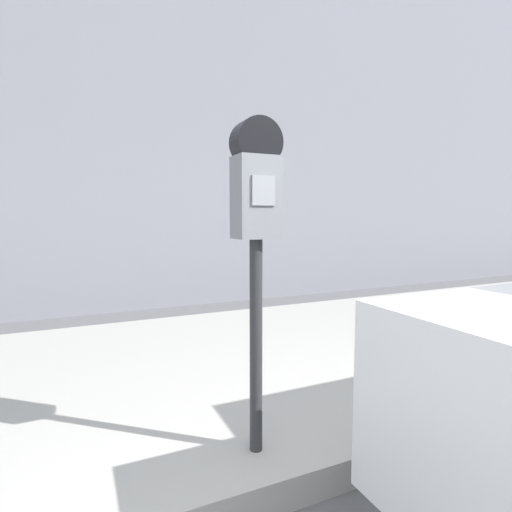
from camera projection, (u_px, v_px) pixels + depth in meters
name	position (u px, v px, depth m)	size (l,w,h in m)	color
sidewalk	(254.00, 363.00, 3.08)	(24.00, 2.80, 0.15)	#ADAAA3
building_facade	(171.00, 105.00, 5.21)	(24.00, 0.30, 5.29)	gray
parking_meter	(256.00, 211.00, 1.70)	(0.20, 0.15, 1.46)	#2D2D30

